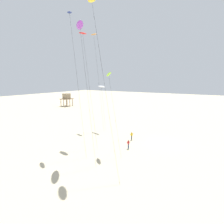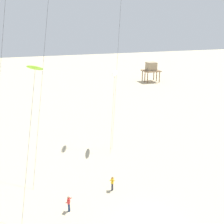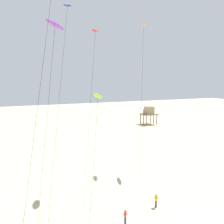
% 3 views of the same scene
% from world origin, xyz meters
% --- Properties ---
extents(kite_white, '(2.24, 3.67, 11.10)m').
position_xyz_m(kite_white, '(2.65, 16.91, 10.70)').
color(kite_white, white).
rests_on(kite_white, ground).
extents(kite_red, '(4.97, 7.79, 22.16)m').
position_xyz_m(kite_red, '(-5.32, 15.72, 21.45)').
color(kite_red, red).
rests_on(kite_red, ground).
extents(kite_purple, '(5.09, 7.06, 21.50)m').
position_xyz_m(kite_purple, '(-11.81, 10.72, 20.88)').
color(kite_purple, purple).
rests_on(kite_purple, ground).
extents(kite_lime, '(3.61, 5.12, 13.97)m').
position_xyz_m(kite_lime, '(-8.09, 7.73, 13.31)').
color(kite_lime, '#8CD833').
rests_on(kite_lime, ground).
extents(kite_orange, '(4.17, 6.51, 24.32)m').
position_xyz_m(kite_orange, '(5.19, 20.94, 23.61)').
color(kite_orange, orange).
rests_on(kite_orange, ground).
extents(kite_navy, '(5.42, 8.13, 24.82)m').
position_xyz_m(kite_navy, '(-9.21, 15.32, 23.97)').
color(kite_navy, navy).
rests_on(kite_navy, ground).
extents(kite_flyer_nearest, '(0.56, 0.59, 1.67)m').
position_xyz_m(kite_flyer_nearest, '(-1.27, 6.49, 0.89)').
color(kite_flyer_nearest, '#33333D').
rests_on(kite_flyer_nearest, ground).
extents(kite_flyer_middle, '(0.68, 0.70, 1.67)m').
position_xyz_m(kite_flyer_middle, '(-6.28, 4.68, 0.89)').
color(kite_flyer_middle, navy).
rests_on(kite_flyer_middle, ground).
extents(stilt_house, '(4.91, 4.51, 5.90)m').
position_xyz_m(stilt_house, '(27.62, 54.66, 4.21)').
color(stilt_house, '#846647').
rests_on(stilt_house, ground).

